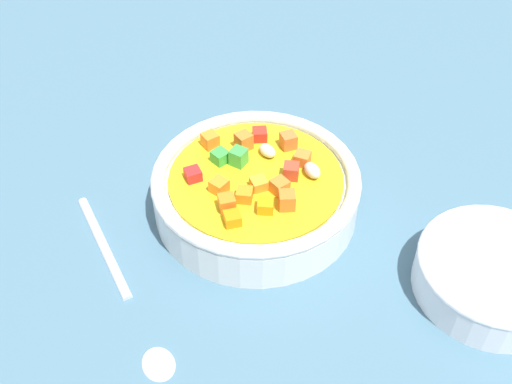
# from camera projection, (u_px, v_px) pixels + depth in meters

# --- Properties ---
(ground_plane) EXTENTS (1.40, 1.40, 0.02)m
(ground_plane) POSITION_uv_depth(u_px,v_px,m) (256.00, 216.00, 0.61)
(ground_plane) COLOR #42667A
(soup_bowl_main) EXTENTS (0.19, 0.19, 0.06)m
(soup_bowl_main) POSITION_uv_depth(u_px,v_px,m) (256.00, 189.00, 0.58)
(soup_bowl_main) COLOR white
(soup_bowl_main) RESTS_ON ground_plane
(spoon) EXTENTS (0.16, 0.17, 0.01)m
(spoon) POSITION_uv_depth(u_px,v_px,m) (124.00, 288.00, 0.53)
(spoon) COLOR silver
(spoon) RESTS_ON ground_plane
(side_bowl_small) EXTENTS (0.13, 0.13, 0.04)m
(side_bowl_small) POSITION_uv_depth(u_px,v_px,m) (493.00, 273.00, 0.52)
(side_bowl_small) COLOR white
(side_bowl_small) RESTS_ON ground_plane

